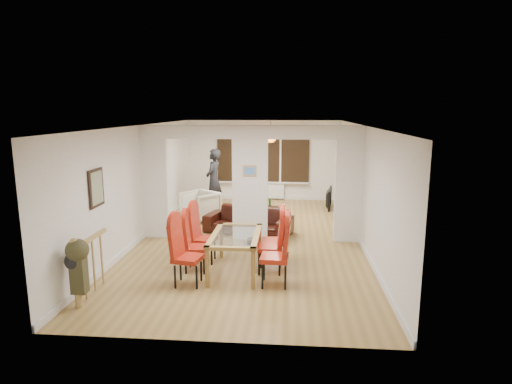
# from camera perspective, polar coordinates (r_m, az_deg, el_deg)

# --- Properties ---
(floor) EXTENTS (5.00, 9.00, 0.01)m
(floor) POSITION_cam_1_polar(r_m,az_deg,el_deg) (9.97, -0.77, -6.23)
(floor) COLOR olive
(floor) RESTS_ON ground
(room_walls) EXTENTS (5.00, 9.00, 2.60)m
(room_walls) POSITION_cam_1_polar(r_m,az_deg,el_deg) (9.66, -0.79, 1.16)
(room_walls) COLOR silver
(room_walls) RESTS_ON floor
(divider_wall) EXTENTS (5.00, 0.18, 2.60)m
(divider_wall) POSITION_cam_1_polar(r_m,az_deg,el_deg) (9.66, -0.79, 1.16)
(divider_wall) COLOR white
(divider_wall) RESTS_ON floor
(bay_window_blinds) EXTENTS (3.00, 0.08, 1.80)m
(bay_window_blinds) POSITION_cam_1_polar(r_m,az_deg,el_deg) (14.02, 0.94, 5.04)
(bay_window_blinds) COLOR black
(bay_window_blinds) RESTS_ON room_walls
(radiator) EXTENTS (1.40, 0.08, 0.50)m
(radiator) POSITION_cam_1_polar(r_m,az_deg,el_deg) (14.16, 0.92, 0.19)
(radiator) COLOR white
(radiator) RESTS_ON floor
(pendant_light) EXTENTS (0.36, 0.36, 0.36)m
(pendant_light) POSITION_cam_1_polar(r_m,az_deg,el_deg) (12.82, 1.96, 7.40)
(pendant_light) COLOR orange
(pendant_light) RESTS_ON room_walls
(stair_newel) EXTENTS (0.40, 1.20, 1.10)m
(stair_newel) POSITION_cam_1_polar(r_m,az_deg,el_deg) (7.43, -21.05, -8.62)
(stair_newel) COLOR #A88A4D
(stair_newel) RESTS_ON floor
(wall_poster) EXTENTS (0.04, 0.52, 0.67)m
(wall_poster) POSITION_cam_1_polar(r_m,az_deg,el_deg) (7.96, -20.53, 0.53)
(wall_poster) COLOR gray
(wall_poster) RESTS_ON room_walls
(pillar_photo) EXTENTS (0.30, 0.03, 0.25)m
(pillar_photo) POSITION_cam_1_polar(r_m,az_deg,el_deg) (9.52, -0.85, 2.83)
(pillar_photo) COLOR #4C8CD8
(pillar_photo) RESTS_ON divider_wall
(dining_table) EXTENTS (0.87, 1.54, 0.72)m
(dining_table) POSITION_cam_1_polar(r_m,az_deg,el_deg) (7.89, -2.73, -8.17)
(dining_table) COLOR olive
(dining_table) RESTS_ON floor
(dining_chair_la) EXTENTS (0.53, 0.53, 1.11)m
(dining_chair_la) POSITION_cam_1_polar(r_m,az_deg,el_deg) (7.38, -9.09, -8.09)
(dining_chair_la) COLOR #9C1F0F
(dining_chair_la) RESTS_ON floor
(dining_chair_lb) EXTENTS (0.45, 0.45, 1.03)m
(dining_chair_lb) POSITION_cam_1_polar(r_m,az_deg,el_deg) (7.98, -7.96, -6.88)
(dining_chair_lb) COLOR #9C1F0F
(dining_chair_lb) RESTS_ON floor
(dining_chair_lc) EXTENTS (0.50, 0.50, 1.07)m
(dining_chair_lc) POSITION_cam_1_polar(r_m,az_deg,el_deg) (8.42, -6.94, -5.77)
(dining_chair_lc) COLOR #9C1F0F
(dining_chair_lc) RESTS_ON floor
(dining_chair_ra) EXTENTS (0.49, 0.49, 1.15)m
(dining_chair_ra) POSITION_cam_1_polar(r_m,az_deg,el_deg) (7.27, 2.48, -8.08)
(dining_chair_ra) COLOR #9C1F0F
(dining_chair_ra) RESTS_ON floor
(dining_chair_rb) EXTENTS (0.46, 0.46, 1.11)m
(dining_chair_rb) POSITION_cam_1_polar(r_m,az_deg,el_deg) (7.84, 1.87, -6.78)
(dining_chair_rb) COLOR #9C1F0F
(dining_chair_rb) RESTS_ON floor
(dining_chair_rc) EXTENTS (0.44, 0.44, 1.03)m
(dining_chair_rc) POSITION_cam_1_polar(r_m,az_deg,el_deg) (8.30, 2.23, -6.07)
(dining_chair_rc) COLOR #9C1F0F
(dining_chair_rc) RESTS_ON floor
(sofa) EXTENTS (2.23, 1.31, 0.61)m
(sofa) POSITION_cam_1_polar(r_m,az_deg,el_deg) (10.36, -1.02, -3.82)
(sofa) COLOR black
(sofa) RESTS_ON floor
(armchair) EXTENTS (1.18, 1.19, 0.78)m
(armchair) POSITION_cam_1_polar(r_m,az_deg,el_deg) (11.62, -7.52, -1.84)
(armchair) COLOR beige
(armchair) RESTS_ON floor
(person) EXTENTS (0.72, 0.54, 1.81)m
(person) POSITION_cam_1_polar(r_m,az_deg,el_deg) (12.69, -5.66, 1.65)
(person) COLOR black
(person) RESTS_ON floor
(television) EXTENTS (1.06, 0.28, 0.60)m
(television) POSITION_cam_1_polar(r_m,az_deg,el_deg) (13.11, 9.35, -0.82)
(television) COLOR black
(television) RESTS_ON floor
(coffee_table) EXTENTS (0.96, 0.62, 0.20)m
(coffee_table) POSITION_cam_1_polar(r_m,az_deg,el_deg) (12.21, 0.89, -2.50)
(coffee_table) COLOR black
(coffee_table) RESTS_ON floor
(bottle) EXTENTS (0.07, 0.07, 0.26)m
(bottle) POSITION_cam_1_polar(r_m,az_deg,el_deg) (12.16, 1.84, -1.43)
(bottle) COLOR #143F19
(bottle) RESTS_ON coffee_table
(bowl) EXTENTS (0.20, 0.20, 0.05)m
(bowl) POSITION_cam_1_polar(r_m,az_deg,el_deg) (12.18, 1.68, -1.93)
(bowl) COLOR black
(bowl) RESTS_ON coffee_table
(shoes) EXTENTS (0.25, 0.27, 0.11)m
(shoes) POSITION_cam_1_polar(r_m,az_deg,el_deg) (9.57, -0.38, -6.63)
(shoes) COLOR black
(shoes) RESTS_ON floor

